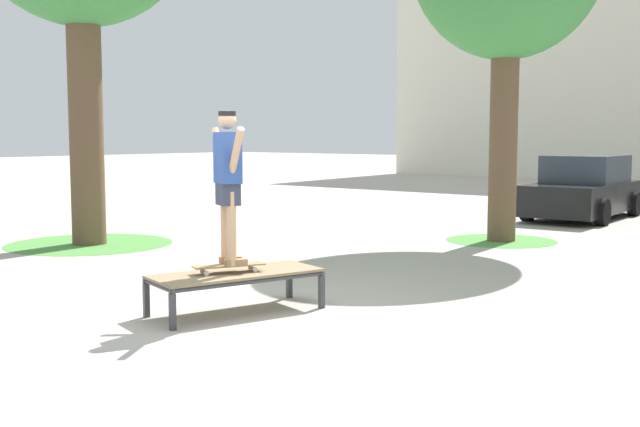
{
  "coord_description": "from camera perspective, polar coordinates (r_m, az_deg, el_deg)",
  "views": [
    {
      "loc": [
        5.97,
        -6.03,
        1.98
      ],
      "look_at": [
        -0.19,
        1.63,
        1.0
      ],
      "focal_mm": 44.11,
      "sensor_mm": 36.0,
      "label": 1
    }
  ],
  "objects": [
    {
      "name": "ground_plane",
      "position": [
        8.71,
        -5.8,
        -7.47
      ],
      "size": [
        120.0,
        120.0,
        0.0
      ],
      "primitive_type": "plane",
      "color": "#B2AA9E"
    },
    {
      "name": "car_black",
      "position": [
        19.75,
        18.58,
        1.67
      ],
      "size": [
        2.06,
        4.27,
        1.5
      ],
      "color": "black",
      "rests_on": "ground"
    },
    {
      "name": "skater",
      "position": [
        8.68,
        -6.69,
        2.69
      ],
      "size": [
        0.93,
        0.52,
        1.69
      ],
      "color": "tan",
      "rests_on": "skateboard"
    },
    {
      "name": "grass_patch_mid_back",
      "position": [
        15.17,
        13.0,
        -1.93
      ],
      "size": [
        2.06,
        2.06,
        0.01
      ],
      "primitive_type": "cylinder",
      "color": "#519342",
      "rests_on": "ground"
    },
    {
      "name": "skateboard",
      "position": [
        8.78,
        -6.63,
        -3.8
      ],
      "size": [
        0.54,
        0.8,
        0.09
      ],
      "color": "#9E754C",
      "rests_on": "skate_box"
    },
    {
      "name": "grass_patch_near_left",
      "position": [
        14.96,
        -16.37,
        -2.12
      ],
      "size": [
        2.99,
        2.99,
        0.01
      ],
      "primitive_type": "cylinder",
      "color": "#519342",
      "rests_on": "ground"
    },
    {
      "name": "skate_box",
      "position": [
        8.85,
        -6.12,
        -4.54
      ],
      "size": [
        1.28,
        2.04,
        0.46
      ],
      "color": "#38383D",
      "rests_on": "ground"
    }
  ]
}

